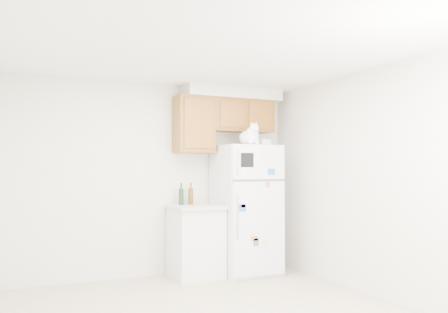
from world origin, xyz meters
TOP-DOWN VIEW (x-y plane):
  - room_shell at (0.12, 0.24)m, footprint 3.84×4.04m
  - refrigerator at (1.16, 1.61)m, footprint 0.76×0.78m
  - base_counter at (0.47, 1.68)m, footprint 0.64×0.64m
  - cat at (1.13, 1.42)m, footprint 0.29×0.42m
  - storage_box_back at (1.30, 1.75)m, footprint 0.19×0.15m
  - storage_box_front at (1.43, 1.57)m, footprint 0.16×0.13m
  - bottle_green at (0.33, 1.85)m, footprint 0.07×0.07m
  - bottle_amber at (0.47, 1.86)m, footprint 0.07×0.07m

SIDE VIEW (x-z plane):
  - base_counter at x=0.47m, z-range 0.00..0.92m
  - refrigerator at x=1.16m, z-range 0.00..1.70m
  - bottle_green at x=0.33m, z-range 0.92..1.20m
  - bottle_amber at x=0.47m, z-range 0.92..1.21m
  - room_shell at x=0.12m, z-range 0.41..2.93m
  - storage_box_front at x=1.43m, z-range 1.70..1.79m
  - storage_box_back at x=1.30m, z-range 1.70..1.80m
  - cat at x=1.13m, z-range 1.66..1.96m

